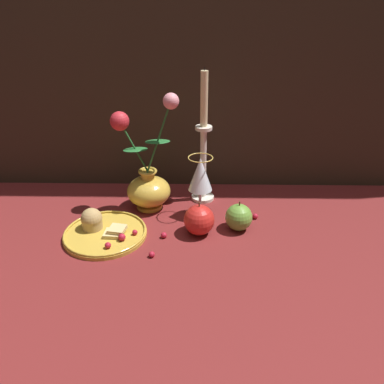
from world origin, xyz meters
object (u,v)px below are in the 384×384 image
at_px(apple_beside_vase, 199,220).
at_px(vase, 147,181).
at_px(wine_glass, 200,176).
at_px(candlestick, 203,149).
at_px(apple_near_glass, 239,217).
at_px(plate_with_pastries, 102,230).

bearing_deg(apple_beside_vase, vase, 137.53).
bearing_deg(wine_glass, apple_beside_vase, -91.58).
distance_m(vase, wine_glass, 0.17).
xyz_separation_m(vase, wine_glass, (0.16, -0.04, 0.04)).
height_order(vase, candlestick, candlestick).
distance_m(vase, candlestick, 0.19).
xyz_separation_m(wine_glass, apple_near_glass, (0.11, -0.07, -0.09)).
relative_size(candlestick, apple_near_glass, 4.67).
bearing_deg(wine_glass, plate_with_pastries, -157.41).
bearing_deg(candlestick, apple_beside_vase, -93.33).
height_order(vase, plate_with_pastries, vase).
bearing_deg(apple_beside_vase, candlestick, 86.67).
height_order(plate_with_pastries, candlestick, candlestick).
bearing_deg(apple_beside_vase, apple_near_glass, 13.52).
distance_m(candlestick, apple_beside_vase, 0.23).
bearing_deg(vase, candlestick, 19.10).
relative_size(wine_glass, apple_near_glass, 2.11).
height_order(wine_glass, candlestick, candlestick).
height_order(vase, wine_glass, vase).
height_order(candlestick, apple_beside_vase, candlestick).
bearing_deg(wine_glass, apple_near_glass, -33.44).
distance_m(plate_with_pastries, apple_near_glass, 0.37).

